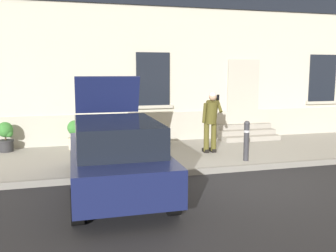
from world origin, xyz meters
TOP-DOWN VIEW (x-y plane):
  - ground_plane at (0.00, 0.00)m, footprint 80.00×80.00m
  - sidewalk at (0.00, 2.80)m, footprint 24.00×3.60m
  - curb_edge at (0.00, 0.94)m, footprint 24.00×0.12m
  - building_facade at (0.01, 5.29)m, footprint 24.00×1.52m
  - entrance_stoop at (2.24, 4.23)m, footprint 1.98×0.96m
  - hatchback_car_navy at (-2.73, 0.09)m, footprint 1.81×4.07m
  - bollard_near_person at (0.78, 1.35)m, footprint 0.15×0.15m
  - person_on_phone at (0.23, 2.45)m, footprint 0.51×0.52m
  - planter_charcoal at (-5.41, 4.13)m, footprint 0.44×0.44m
  - planter_cream at (-3.47, 4.00)m, footprint 0.44×0.44m
  - planter_olive at (-1.53, 4.02)m, footprint 0.44×0.44m

SIDE VIEW (x-z plane):
  - ground_plane at x=0.00m, z-range 0.00..0.00m
  - sidewalk at x=0.00m, z-range 0.00..0.15m
  - curb_edge at x=0.00m, z-range 0.00..0.15m
  - entrance_stoop at x=2.24m, z-range 0.10..0.58m
  - planter_charcoal at x=-5.41m, z-range 0.18..1.04m
  - planter_cream at x=-3.47m, z-range 0.18..1.04m
  - planter_olive at x=-1.53m, z-range 0.18..1.04m
  - bollard_near_person at x=0.78m, z-range 0.19..1.24m
  - hatchback_car_navy at x=-2.73m, z-range -0.37..1.97m
  - person_on_phone at x=0.23m, z-range 0.28..2.02m
  - building_facade at x=0.01m, z-range -0.02..7.48m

